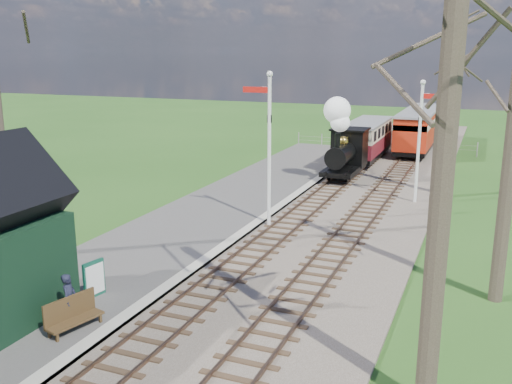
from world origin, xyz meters
TOP-DOWN VIEW (x-y plane):
  - distant_hills at (1.40, 64.38)m, footprint 114.40×48.00m
  - ballast_bed at (1.30, 22.00)m, footprint 8.00×60.00m
  - track_near at (0.00, 22.00)m, footprint 1.60×60.00m
  - track_far at (2.60, 22.00)m, footprint 1.60×60.00m
  - platform at (-3.50, 14.00)m, footprint 5.00×44.00m
  - coping_strip at (-1.20, 14.00)m, footprint 0.40×44.00m
  - semaphore_near at (-0.77, 16.00)m, footprint 1.22×0.24m
  - semaphore_far at (4.37, 22.00)m, footprint 1.22×0.24m
  - bare_trees at (1.33, 10.10)m, footprint 15.51×22.39m
  - fence_line at (0.30, 36.00)m, footprint 12.60×0.08m
  - locomotive at (-0.01, 25.58)m, footprint 1.80×4.19m
  - coach at (0.00, 31.64)m, footprint 2.10×7.19m
  - red_carriage_a at (2.60, 34.67)m, footprint 2.23×5.51m
  - red_carriage_b at (2.60, 40.17)m, footprint 2.23×5.51m
  - sign_board at (-2.69, 7.48)m, footprint 0.22×0.72m
  - bench at (-1.98, 5.69)m, footprint 0.79×1.54m
  - person at (-2.17, 5.84)m, footprint 0.46×0.58m

SIDE VIEW (x-z plane):
  - distant_hills at x=1.40m, z-range -27.22..-5.20m
  - ballast_bed at x=1.30m, z-range 0.00..0.10m
  - track_near at x=0.00m, z-range 0.02..0.17m
  - track_far at x=2.60m, z-range 0.02..0.17m
  - platform at x=-3.50m, z-range 0.00..0.20m
  - coping_strip at x=-1.20m, z-range 0.00..0.21m
  - fence_line at x=0.30m, z-range 0.05..1.05m
  - bench at x=-1.98m, z-range 0.17..1.02m
  - sign_board at x=-2.69m, z-range 0.20..1.26m
  - person at x=-2.17m, z-range 0.20..1.57m
  - coach at x=0.00m, z-range 0.42..2.62m
  - red_carriage_a at x=2.60m, z-range 0.43..2.77m
  - red_carriage_b at x=2.60m, z-range 0.43..2.77m
  - locomotive at x=-0.01m, z-range -0.17..4.32m
  - semaphore_far at x=4.37m, z-range 0.49..6.21m
  - semaphore_near at x=-0.77m, z-range 0.51..6.73m
  - bare_trees at x=1.33m, z-range -0.79..11.21m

